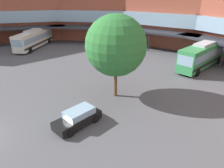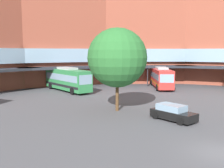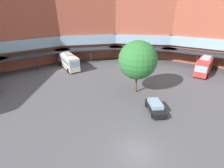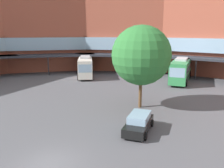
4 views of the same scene
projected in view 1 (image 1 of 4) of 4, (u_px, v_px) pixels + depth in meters
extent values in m
cylinder|color=#2D2D33|center=(222.00, 57.00, 31.52)|extent=(0.20, 0.20, 3.68)
cube|color=#9E4C38|center=(165.00, 1.00, 42.70)|extent=(19.60, 9.85, 18.40)
cube|color=#8CADC6|center=(162.00, 18.00, 43.62)|extent=(17.82, 9.68, 2.58)
cube|color=#282B33|center=(153.00, 32.00, 41.22)|extent=(19.17, 7.89, 0.40)
cylinder|color=#2D2D33|center=(149.00, 42.00, 40.78)|extent=(0.20, 0.20, 3.68)
cube|color=#9E4C38|center=(93.00, 0.00, 48.38)|extent=(18.61, 16.04, 18.40)
cube|color=#8CADC6|center=(93.00, 15.00, 49.22)|extent=(17.25, 15.11, 2.58)
cube|color=#282B33|center=(88.00, 27.00, 46.19)|extent=(17.41, 14.44, 0.40)
cylinder|color=#2D2D33|center=(87.00, 37.00, 45.52)|extent=(0.20, 0.20, 3.68)
cube|color=#9E4C38|center=(21.00, 0.00, 47.61)|extent=(14.26, 19.33, 18.40)
cube|color=#8CADC6|center=(23.00, 15.00, 48.46)|extent=(13.57, 17.80, 2.58)
cube|color=#282B33|center=(23.00, 28.00, 45.52)|extent=(12.50, 18.37, 0.40)
cylinder|color=#2D2D33|center=(23.00, 37.00, 44.88)|extent=(0.20, 0.20, 3.68)
cube|color=silver|center=(34.00, 39.00, 43.24)|extent=(9.39, 11.37, 3.12)
cube|color=#8CADC6|center=(34.00, 37.00, 43.09)|extent=(8.99, 10.81, 1.00)
cube|color=black|center=(35.00, 43.00, 43.61)|extent=(9.26, 11.19, 0.37)
cube|color=#8CADC6|center=(17.00, 44.00, 37.62)|extent=(1.86, 1.43, 1.37)
cube|color=#B2B2B7|center=(33.00, 30.00, 42.52)|extent=(4.07, 4.61, 0.36)
cylinder|color=black|center=(30.00, 50.00, 39.87)|extent=(0.90, 1.06, 1.10)
cylinder|color=black|center=(18.00, 50.00, 40.25)|extent=(0.90, 1.06, 1.10)
cylinder|color=black|center=(49.00, 41.00, 47.37)|extent=(0.90, 1.06, 1.10)
cylinder|color=black|center=(39.00, 41.00, 47.75)|extent=(0.90, 1.06, 1.10)
cube|color=silver|center=(115.00, 41.00, 41.64)|extent=(7.00, 10.23, 3.14)
cube|color=#8CADC6|center=(115.00, 39.00, 41.48)|extent=(6.75, 9.71, 1.00)
cube|color=orange|center=(115.00, 45.00, 42.00)|extent=(6.92, 10.06, 0.38)
cube|color=#8CADC6|center=(106.00, 44.00, 37.09)|extent=(1.98, 1.13, 1.38)
cube|color=#B2B2B7|center=(115.00, 32.00, 40.91)|extent=(3.26, 4.08, 0.36)
cylinder|color=black|center=(115.00, 52.00, 38.84)|extent=(0.78, 1.11, 1.10)
cylinder|color=black|center=(103.00, 51.00, 39.55)|extent=(0.78, 1.11, 1.10)
cylinder|color=black|center=(125.00, 44.00, 44.87)|extent=(0.78, 1.11, 1.10)
cylinder|color=black|center=(114.00, 43.00, 45.57)|extent=(0.78, 1.11, 1.10)
cube|color=#338C4C|center=(202.00, 55.00, 31.67)|extent=(2.69, 11.55, 3.30)
cube|color=#8CADC6|center=(203.00, 53.00, 31.51)|extent=(2.74, 10.86, 1.06)
cube|color=black|center=(201.00, 61.00, 32.06)|extent=(2.72, 11.32, 0.40)
cube|color=#8CADC6|center=(185.00, 61.00, 27.87)|extent=(2.26, 0.14, 1.45)
cube|color=#B2B2B7|center=(205.00, 44.00, 30.91)|extent=(1.84, 4.17, 0.36)
cylinder|color=black|center=(198.00, 72.00, 28.95)|extent=(0.31, 1.10, 1.10)
cylinder|color=black|center=(181.00, 68.00, 30.62)|extent=(0.31, 1.10, 1.10)
cylinder|color=black|center=(218.00, 61.00, 33.93)|extent=(0.31, 1.10, 1.10)
cylinder|color=black|center=(203.00, 57.00, 35.60)|extent=(0.31, 1.10, 1.10)
cube|color=black|center=(77.00, 120.00, 18.23)|extent=(2.01, 4.48, 0.75)
cube|color=#8CADC6|center=(79.00, 112.00, 18.12)|extent=(1.71, 2.71, 0.60)
cylinder|color=black|center=(70.00, 134.00, 16.81)|extent=(0.25, 0.67, 0.66)
cylinder|color=black|center=(58.00, 125.00, 17.93)|extent=(0.25, 0.67, 0.66)
cylinder|color=black|center=(96.00, 119.00, 18.72)|extent=(0.25, 0.67, 0.66)
cylinder|color=black|center=(84.00, 112.00, 19.85)|extent=(0.25, 0.67, 0.66)
cylinder|color=brown|center=(116.00, 79.00, 22.84)|extent=(0.36, 0.36, 4.12)
sphere|color=#2D7233|center=(116.00, 46.00, 21.23)|extent=(6.54, 6.54, 6.54)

